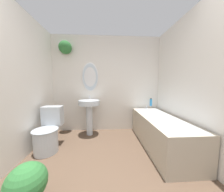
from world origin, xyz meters
TOP-DOWN VIEW (x-y plane):
  - wall_back at (-0.07, 2.55)m, footprint 2.82×0.30m
  - wall_left at (-1.38, 1.27)m, footprint 0.06×2.65m
  - wall_right at (1.38, 1.27)m, footprint 0.06×2.65m
  - toilet at (-1.08, 1.67)m, footprint 0.42×0.61m
  - pedestal_sink at (-0.42, 2.25)m, footprint 0.48×0.48m
  - bathtub at (1.00, 1.66)m, footprint 0.65×1.65m
  - shampoo_bottle at (1.12, 2.39)m, footprint 0.06×0.06m
  - potted_plant at (-0.75, 0.61)m, footprint 0.34×0.34m

SIDE VIEW (x-z plane):
  - potted_plant at x=-0.75m, z-range 0.04..0.51m
  - bathtub at x=1.00m, z-range -0.03..0.62m
  - toilet at x=-1.08m, z-range -0.06..0.70m
  - pedestal_sink at x=-0.42m, z-range 0.15..1.08m
  - shampoo_bottle at x=1.12m, z-range 0.64..0.84m
  - wall_left at x=-1.38m, z-range 0.00..2.40m
  - wall_right at x=1.38m, z-range 0.00..2.40m
  - wall_back at x=-0.07m, z-range 0.06..2.46m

